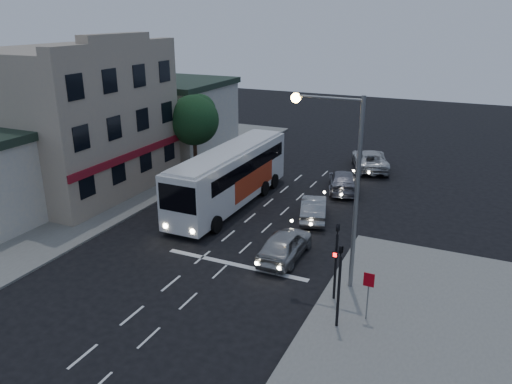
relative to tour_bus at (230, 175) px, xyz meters
The scene contains 15 objects.
ground 10.04m from the tour_bus, 77.00° to the right, with size 120.00×120.00×0.00m, color black.
sidewalk_far 11.10m from the tour_bus, behind, with size 12.00×50.00×0.12m, color slate.
road_markings 7.47m from the tour_bus, 60.80° to the right, with size 8.00×30.55×0.01m.
tour_bus is the anchor object (origin of this frame).
car_suv 8.59m from the tour_bus, 42.75° to the right, with size 1.85×4.61×1.57m, color #A4A4A4.
car_sedan_a 6.09m from the tour_bus, ahead, with size 1.53×4.37×1.44m, color gray.
car_sedan_b 8.76m from the tour_bus, 44.19° to the left, with size 2.07×5.09×1.48m, color gray.
car_sedan_c 14.01m from the tour_bus, 60.72° to the left, with size 2.71×5.87×1.63m, color silver.
traffic_signal_main 13.17m from the tour_bus, 41.84° to the right, with size 0.25×0.35×4.10m.
traffic_signal_side 15.04m from the tour_bus, 45.68° to the right, with size 0.18×0.15×4.10m.
regulatory_sign 15.12m from the tour_bus, 40.41° to the right, with size 0.45×0.12×2.20m.
streetlight 12.59m from the tour_bus, 37.61° to the right, with size 3.32×0.44×9.00m.
main_building 12.24m from the tour_bus, behind, with size 10.12×12.00×11.00m.
low_building_north 15.43m from the tour_bus, 137.24° to the left, with size 9.40×9.40×6.50m.
street_tree 8.46m from the tour_bus, 137.67° to the left, with size 4.00×4.00×6.20m.
Camera 1 is at (12.56, -18.60, 12.35)m, focal length 35.00 mm.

